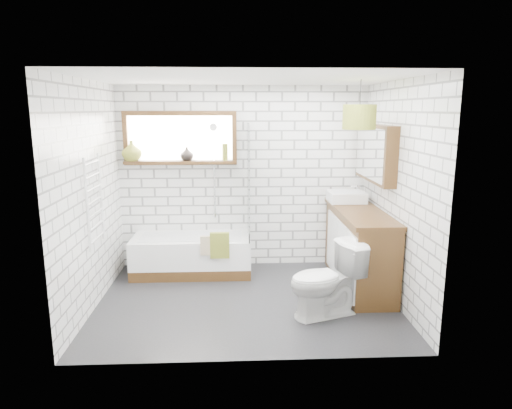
{
  "coord_description": "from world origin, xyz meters",
  "views": [
    {
      "loc": [
        -0.12,
        -4.97,
        2.18
      ],
      "look_at": [
        0.12,
        0.25,
        1.09
      ],
      "focal_mm": 32.0,
      "sensor_mm": 36.0,
      "label": 1
    }
  ],
  "objects_px": {
    "vanity": "(359,247)",
    "pendant": "(359,117)",
    "toilet": "(326,280)",
    "bathtub": "(192,255)",
    "basin": "(346,197)"
  },
  "relations": [
    {
      "from": "toilet",
      "to": "pendant",
      "type": "xyz_separation_m",
      "value": [
        0.41,
        0.47,
        1.7
      ]
    },
    {
      "from": "bathtub",
      "to": "pendant",
      "type": "bearing_deg",
      "value": -24.92
    },
    {
      "from": "toilet",
      "to": "pendant",
      "type": "bearing_deg",
      "value": 119.52
    },
    {
      "from": "basin",
      "to": "toilet",
      "type": "relative_size",
      "value": 0.59
    },
    {
      "from": "basin",
      "to": "pendant",
      "type": "relative_size",
      "value": 1.3
    },
    {
      "from": "pendant",
      "to": "vanity",
      "type": "bearing_deg",
      "value": 65.75
    },
    {
      "from": "toilet",
      "to": "vanity",
      "type": "bearing_deg",
      "value": 126.41
    },
    {
      "from": "vanity",
      "to": "pendant",
      "type": "relative_size",
      "value": 4.67
    },
    {
      "from": "basin",
      "to": "pendant",
      "type": "distance_m",
      "value": 1.39
    },
    {
      "from": "bathtub",
      "to": "basin",
      "type": "relative_size",
      "value": 3.34
    },
    {
      "from": "vanity",
      "to": "pendant",
      "type": "distance_m",
      "value": 1.67
    },
    {
      "from": "toilet",
      "to": "basin",
      "type": "bearing_deg",
      "value": 139.41
    },
    {
      "from": "bathtub",
      "to": "toilet",
      "type": "xyz_separation_m",
      "value": [
        1.54,
        -1.38,
        0.15
      ]
    },
    {
      "from": "basin",
      "to": "toilet",
      "type": "xyz_separation_m",
      "value": [
        -0.53,
        -1.37,
        -0.64
      ]
    },
    {
      "from": "toilet",
      "to": "pendant",
      "type": "height_order",
      "value": "pendant"
    }
  ]
}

